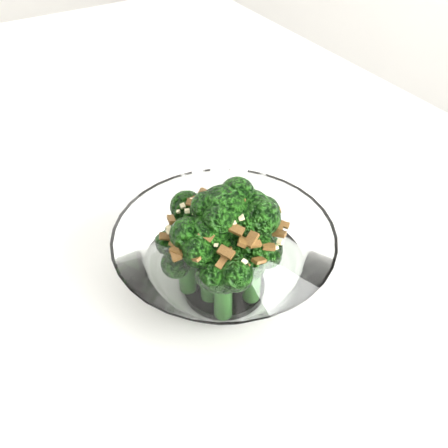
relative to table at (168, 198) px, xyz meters
The scene contains 3 objects.
ground 0.70m from the table, 146.15° to the left, with size 3.50×3.50×0.00m, color silver.
table is the anchor object (origin of this frame).
broccoli_dish 0.26m from the table, 34.39° to the right, with size 0.19×0.19×0.12m.
Camera 1 is at (0.49, -0.46, 1.10)m, focal length 40.00 mm.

